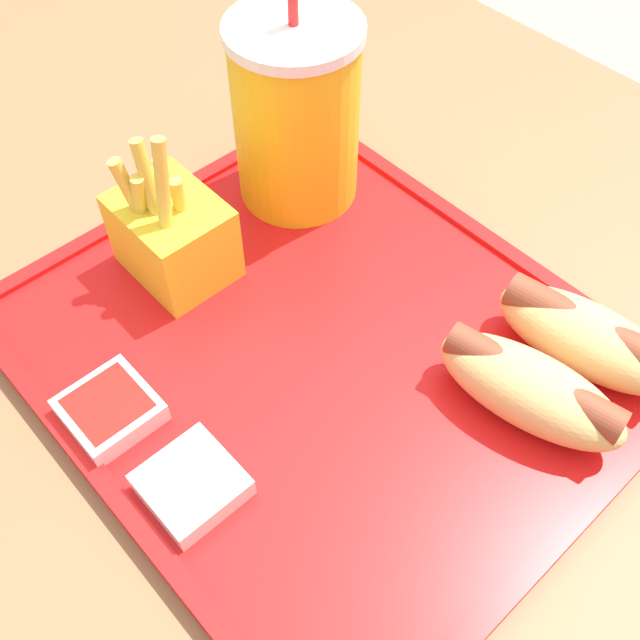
{
  "coord_description": "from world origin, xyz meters",
  "views": [
    {
      "loc": [
        0.2,
        -0.16,
        1.15
      ],
      "look_at": [
        -0.01,
        0.03,
        0.77
      ],
      "focal_mm": 42.0,
      "sensor_mm": 36.0,
      "label": 1
    }
  ],
  "objects": [
    {
      "name": "dining_table",
      "position": [
        0.0,
        0.0,
        0.37
      ],
      "size": [
        1.48,
        0.92,
        0.73
      ],
      "color": "brown",
      "rests_on": "ground_plane"
    },
    {
      "name": "soda_cup",
      "position": [
        -0.14,
        0.13,
        0.81
      ],
      "size": [
        0.09,
        0.09,
        0.17
      ],
      "color": "gold",
      "rests_on": "food_tray"
    },
    {
      "name": "sauce_cup_mayo",
      "position": [
        0.01,
        -0.09,
        0.75
      ],
      "size": [
        0.05,
        0.05,
        0.02
      ],
      "color": "silver",
      "rests_on": "food_tray"
    },
    {
      "name": "sauce_cup_ketchup",
      "position": [
        -0.06,
        -0.1,
        0.75
      ],
      "size": [
        0.05,
        0.05,
        0.02
      ],
      "color": "silver",
      "rests_on": "food_tray"
    },
    {
      "name": "food_tray",
      "position": [
        -0.01,
        0.03,
        0.74
      ],
      "size": [
        0.39,
        0.33,
        0.01
      ],
      "color": "red",
      "rests_on": "dining_table"
    },
    {
      "name": "hot_dog_near",
      "position": [
        0.11,
        0.1,
        0.77
      ],
      "size": [
        0.13,
        0.07,
        0.04
      ],
      "color": "tan",
      "rests_on": "food_tray"
    },
    {
      "name": "fries_carton",
      "position": [
        -0.13,
        0.01,
        0.78
      ],
      "size": [
        0.08,
        0.06,
        0.12
      ],
      "color": "gold",
      "rests_on": "food_tray"
    },
    {
      "name": "hot_dog_far",
      "position": [
        0.11,
        0.15,
        0.77
      ],
      "size": [
        0.13,
        0.07,
        0.04
      ],
      "color": "tan",
      "rests_on": "food_tray"
    }
  ]
}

